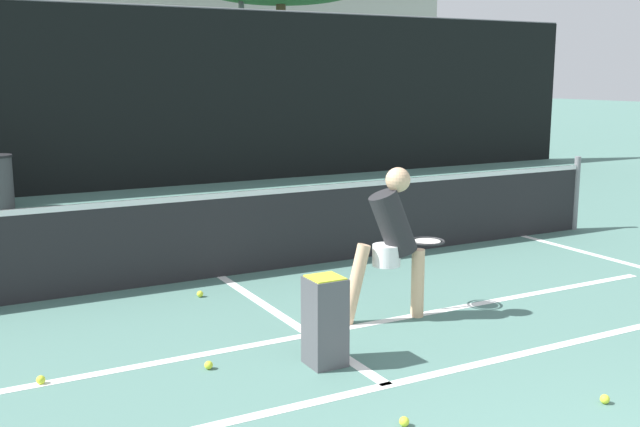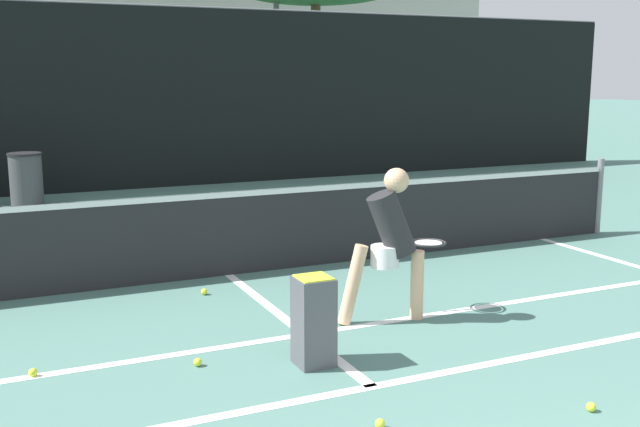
# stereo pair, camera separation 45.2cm
# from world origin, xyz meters

# --- Properties ---
(court_baseline_near) EXTENTS (11.00, 0.10, 0.01)m
(court_baseline_near) POSITION_xyz_m (0.00, 3.07, 0.00)
(court_baseline_near) COLOR white
(court_baseline_near) RESTS_ON ground
(court_service_line) EXTENTS (8.25, 0.10, 0.01)m
(court_service_line) POSITION_xyz_m (0.00, 4.29, 0.00)
(court_service_line) COLOR white
(court_service_line) RESTS_ON ground
(court_center_mark) EXTENTS (0.10, 3.39, 0.01)m
(court_center_mark) POSITION_xyz_m (0.00, 4.76, 0.00)
(court_center_mark) COLOR white
(court_center_mark) RESTS_ON ground
(court_sideline_right) EXTENTS (0.10, 4.39, 0.01)m
(court_sideline_right) POSITION_xyz_m (4.51, 4.76, 0.00)
(court_sideline_right) COLOR white
(court_sideline_right) RESTS_ON ground
(net) EXTENTS (11.09, 0.09, 1.07)m
(net) POSITION_xyz_m (0.00, 6.46, 0.51)
(net) COLOR slate
(net) RESTS_ON ground
(fence_back) EXTENTS (24.00, 0.06, 3.56)m
(fence_back) POSITION_xyz_m (0.00, 13.45, 1.77)
(fence_back) COLOR black
(fence_back) RESTS_ON ground
(player_practicing) EXTENTS (1.19, 0.48, 1.42)m
(player_practicing) POSITION_xyz_m (0.86, 4.32, 0.78)
(player_practicing) COLOR #DBAD84
(player_practicing) RESTS_ON ground
(tennis_ball_scattered_3) EXTENTS (0.07, 0.07, 0.07)m
(tennis_ball_scattered_3) POSITION_xyz_m (-0.47, 5.82, 0.03)
(tennis_ball_scattered_3) COLOR #D1E033
(tennis_ball_scattered_3) RESTS_ON ground
(tennis_ball_scattered_6) EXTENTS (0.07, 0.07, 0.07)m
(tennis_ball_scattered_6) POSITION_xyz_m (1.15, 2.10, 0.03)
(tennis_ball_scattered_6) COLOR #D1E033
(tennis_ball_scattered_6) RESTS_ON ground
(tennis_ball_scattered_7) EXTENTS (0.07, 0.07, 0.07)m
(tennis_ball_scattered_7) POSITION_xyz_m (-1.04, 3.98, 0.03)
(tennis_ball_scattered_7) COLOR #D1E033
(tennis_ball_scattered_7) RESTS_ON ground
(tennis_ball_scattered_9) EXTENTS (0.07, 0.07, 0.07)m
(tennis_ball_scattered_9) POSITION_xyz_m (-0.26, 2.47, 0.03)
(tennis_ball_scattered_9) COLOR #D1E033
(tennis_ball_scattered_9) RESTS_ON ground
(tennis_ball_scattered_11) EXTENTS (0.07, 0.07, 0.07)m
(tennis_ball_scattered_11) POSITION_xyz_m (-2.23, 4.29, 0.03)
(tennis_ball_scattered_11) COLOR #D1E033
(tennis_ball_scattered_11) RESTS_ON ground
(ball_hopper) EXTENTS (0.28, 0.28, 0.71)m
(ball_hopper) POSITION_xyz_m (-0.21, 3.64, 0.37)
(ball_hopper) COLOR #4C4C51
(ball_hopper) RESTS_ON ground
(parked_car) EXTENTS (1.62, 4.13, 1.32)m
(parked_car) POSITION_xyz_m (1.93, 16.76, 0.56)
(parked_car) COLOR maroon
(parked_car) RESTS_ON ground
(tree_mid) EXTENTS (3.21, 3.21, 3.72)m
(tree_mid) POSITION_xyz_m (3.36, 20.34, 3.23)
(tree_mid) COLOR brown
(tree_mid) RESTS_ON ground
(building_far) EXTENTS (36.00, 2.40, 5.67)m
(building_far) POSITION_xyz_m (0.00, 27.72, 2.83)
(building_far) COLOR #B2ADA3
(building_far) RESTS_ON ground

